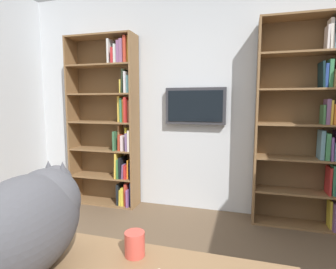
{
  "coord_description": "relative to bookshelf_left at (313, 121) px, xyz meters",
  "views": [
    {
      "loc": [
        -0.59,
        1.0,
        1.32
      ],
      "look_at": [
        0.03,
        -1.14,
        1.06
      ],
      "focal_mm": 28.42,
      "sensor_mm": 36.0,
      "label": 1
    }
  ],
  "objects": [
    {
      "name": "bookshelf_right",
      "position": [
        2.32,
        0.0,
        -0.07
      ],
      "size": [
        0.9,
        0.28,
        2.15
      ],
      "color": "brown",
      "rests_on": "ground"
    },
    {
      "name": "bookshelf_left",
      "position": [
        0.0,
        0.0,
        0.0
      ],
      "size": [
        0.92,
        0.28,
        2.2
      ],
      "color": "brown",
      "rests_on": "ground"
    },
    {
      "name": "wall_mounted_tv",
      "position": [
        1.25,
        -0.08,
        0.15
      ],
      "size": [
        0.72,
        0.07,
        0.44
      ],
      "color": "#333338"
    },
    {
      "name": "cat",
      "position": [
        1.4,
        2.33,
        -0.22
      ],
      "size": [
        0.29,
        0.61,
        0.37
      ],
      "color": "#4C4C51",
      "rests_on": "desk"
    },
    {
      "name": "coffee_mug",
      "position": [
        1.08,
        2.15,
        -0.36
      ],
      "size": [
        0.08,
        0.08,
        0.1
      ],
      "primitive_type": "cylinder",
      "color": "#D84C3F",
      "rests_on": "desk"
    },
    {
      "name": "wall_back",
      "position": [
        1.27,
        -0.17,
        0.22
      ],
      "size": [
        4.52,
        0.06,
        2.7
      ],
      "primitive_type": "cube",
      "color": "silver",
      "rests_on": "ground"
    }
  ]
}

